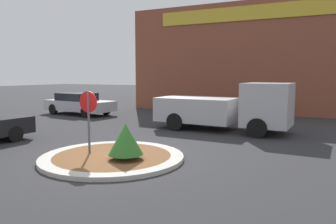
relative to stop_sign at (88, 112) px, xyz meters
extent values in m
plane|color=#2D2D30|center=(0.77, 0.12, -1.41)|extent=(120.00, 120.00, 0.00)
cylinder|color=#BCB7AD|center=(0.77, 0.12, -1.35)|extent=(4.29, 4.29, 0.12)
cylinder|color=brown|center=(0.77, 0.12, -1.34)|extent=(3.52, 3.52, 0.12)
cylinder|color=#4C4C51|center=(0.00, 0.00, -0.38)|extent=(0.07, 0.07, 2.05)
cylinder|color=#B71414|center=(0.00, 0.00, 0.31)|extent=(0.65, 0.03, 0.65)
cylinder|color=brown|center=(1.40, -0.09, -1.21)|extent=(0.08, 0.08, 0.14)
cone|color=#2D6B28|center=(1.40, -0.09, -0.69)|extent=(1.01, 1.01, 0.89)
cube|color=#B2B2B7|center=(4.18, 6.43, -0.14)|extent=(1.98, 2.07, 1.82)
cube|color=#B2B2B7|center=(0.96, 6.54, -0.49)|extent=(3.65, 2.23, 1.10)
cube|color=black|center=(4.85, 6.41, 0.18)|extent=(0.10, 1.80, 0.64)
cylinder|color=black|center=(4.04, 7.41, -1.01)|extent=(0.81, 0.26, 0.80)
cylinder|color=black|center=(3.97, 5.46, -1.01)|extent=(0.81, 0.26, 0.80)
cylinder|color=black|center=(0.33, 7.53, -1.01)|extent=(0.81, 0.26, 0.80)
cylinder|color=black|center=(0.27, 5.59, -1.01)|extent=(0.81, 0.26, 0.80)
cube|color=brown|center=(1.15, 16.34, 2.19)|extent=(15.72, 6.00, 7.19)
cube|color=gold|center=(1.15, 13.31, 4.97)|extent=(11.00, 0.08, 0.90)
cylinder|color=black|center=(-4.06, 0.57, -1.11)|extent=(0.26, 0.62, 0.60)
cube|color=#B7B7BC|center=(-7.74, 8.27, -0.81)|extent=(4.92, 2.38, 0.62)
cube|color=black|center=(-7.98, 8.30, -0.27)|extent=(2.45, 1.89, 0.47)
cylinder|color=black|center=(-6.19, 8.96, -1.07)|extent=(0.69, 0.28, 0.67)
cylinder|color=black|center=(-6.38, 7.25, -1.07)|extent=(0.69, 0.28, 0.67)
cylinder|color=black|center=(-9.11, 9.29, -1.07)|extent=(0.69, 0.28, 0.67)
cylinder|color=black|center=(-9.30, 7.58, -1.07)|extent=(0.69, 0.28, 0.67)
camera|label=1|loc=(6.58, -7.74, 1.13)|focal=35.00mm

